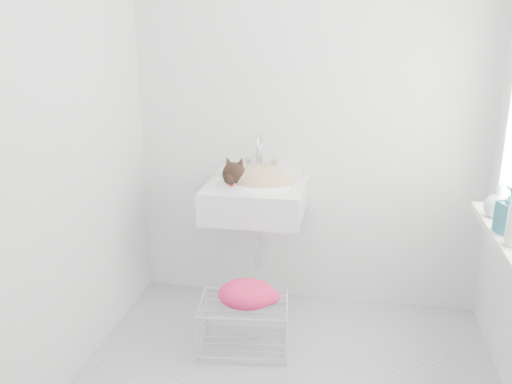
% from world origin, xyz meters
% --- Properties ---
extents(back_wall, '(2.20, 0.02, 2.50)m').
position_xyz_m(back_wall, '(0.00, 1.00, 1.25)').
color(back_wall, white).
rests_on(back_wall, ground).
extents(left_wall, '(0.02, 2.00, 2.50)m').
position_xyz_m(left_wall, '(-1.10, 0.00, 1.25)').
color(left_wall, white).
rests_on(left_wall, ground).
extents(windowsill, '(0.16, 0.88, 0.04)m').
position_xyz_m(windowsill, '(1.01, 0.20, 0.83)').
color(windowsill, white).
rests_on(windowsill, right_wall).
extents(sink, '(0.59, 0.52, 0.24)m').
position_xyz_m(sink, '(-0.29, 0.74, 0.85)').
color(sink, white).
rests_on(sink, back_wall).
extents(faucet, '(0.22, 0.15, 0.22)m').
position_xyz_m(faucet, '(-0.29, 0.92, 0.99)').
color(faucet, silver).
rests_on(faucet, sink).
extents(cat, '(0.45, 0.39, 0.26)m').
position_xyz_m(cat, '(-0.28, 0.72, 0.89)').
color(cat, tan).
rests_on(cat, sink).
extents(wire_rack, '(0.52, 0.39, 0.29)m').
position_xyz_m(wire_rack, '(-0.28, 0.32, 0.15)').
color(wire_rack, silver).
rests_on(wire_rack, floor).
extents(towel, '(0.34, 0.26, 0.13)m').
position_xyz_m(towel, '(-0.25, 0.29, 0.32)').
color(towel, '#DA441D').
rests_on(towel, wire_rack).
extents(bottle_b, '(0.13, 0.13, 0.22)m').
position_xyz_m(bottle_b, '(1.00, 0.18, 0.85)').
color(bottle_b, '#296D78').
rests_on(bottle_b, windowsill).
extents(bottle_c, '(0.18, 0.18, 0.17)m').
position_xyz_m(bottle_c, '(1.00, 0.40, 0.85)').
color(bottle_c, '#AFC1CA').
rests_on(bottle_c, windowsill).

